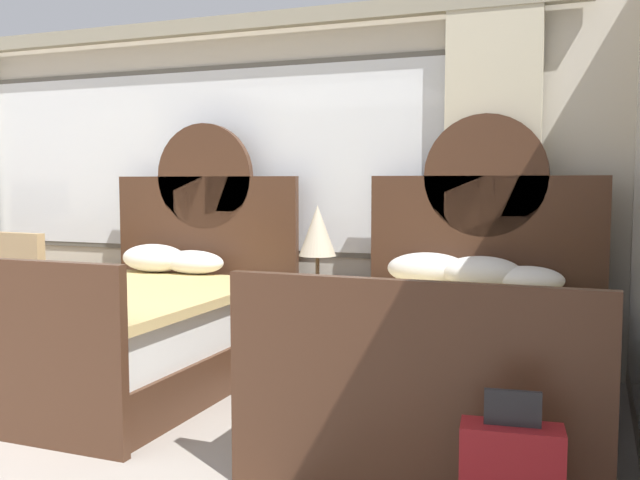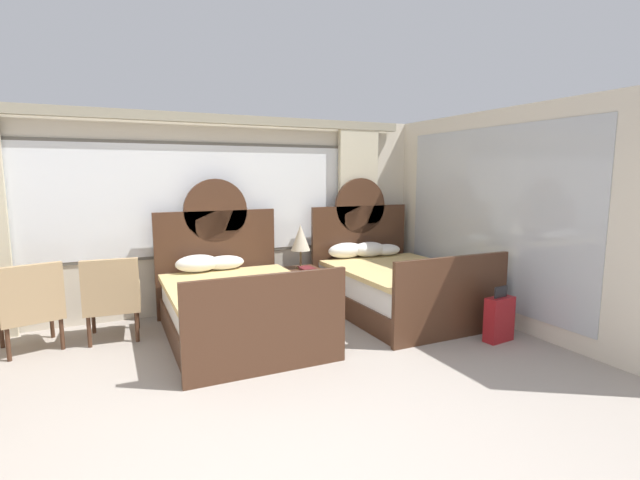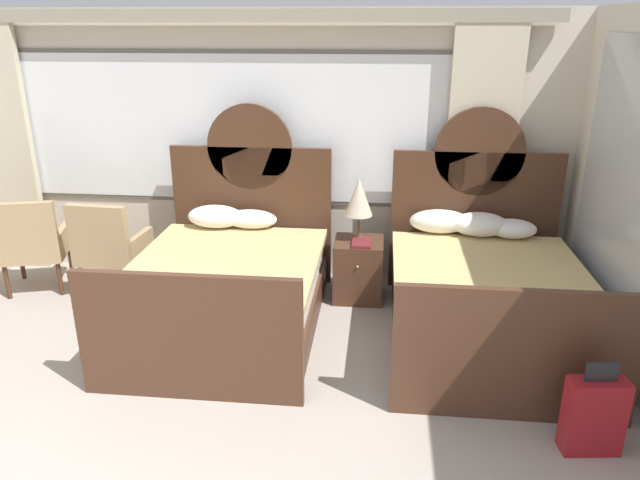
% 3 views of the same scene
% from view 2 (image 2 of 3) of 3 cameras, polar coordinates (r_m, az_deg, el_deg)
% --- Properties ---
extents(ground_plane, '(24.00, 24.00, 0.00)m').
position_cam_2_polar(ground_plane, '(3.34, -1.22, -26.40)').
color(ground_plane, '#9E9389').
extents(wall_back_window, '(6.75, 0.22, 2.70)m').
position_cam_2_polar(wall_back_window, '(6.46, -15.11, 3.67)').
color(wall_back_window, beige).
rests_on(wall_back_window, ground_plane).
extents(wall_right_mirror, '(0.08, 4.43, 2.70)m').
position_cam_2_polar(wall_right_mirror, '(6.16, 22.25, 2.48)').
color(wall_right_mirror, beige).
rests_on(wall_right_mirror, ground_plane).
extents(bed_near_window, '(1.61, 2.19, 1.83)m').
position_cam_2_polar(bed_near_window, '(5.50, -10.24, -7.93)').
color(bed_near_window, '#472B1C').
rests_on(bed_near_window, ground_plane).
extents(bed_near_mirror, '(1.61, 2.19, 1.83)m').
position_cam_2_polar(bed_near_mirror, '(6.41, 9.35, -5.53)').
color(bed_near_mirror, '#472B1C').
rests_on(bed_near_mirror, ground_plane).
extents(nightstand_between_beds, '(0.47, 0.49, 0.59)m').
position_cam_2_polar(nightstand_between_beds, '(6.49, -2.20, -6.10)').
color(nightstand_between_beds, '#472B1C').
rests_on(nightstand_between_beds, ground_plane).
extents(table_lamp_on_nightstand, '(0.27, 0.27, 0.61)m').
position_cam_2_polar(table_lamp_on_nightstand, '(6.37, -2.43, 0.24)').
color(table_lamp_on_nightstand, brown).
rests_on(table_lamp_on_nightstand, nightstand_between_beds).
extents(book_on_nightstand, '(0.18, 0.26, 0.03)m').
position_cam_2_polar(book_on_nightstand, '(6.34, -1.66, -3.54)').
color(book_on_nightstand, maroon).
rests_on(book_on_nightstand, nightstand_between_beds).
extents(armchair_by_window_left, '(0.63, 0.63, 0.97)m').
position_cam_2_polar(armchair_by_window_left, '(5.79, -24.33, -6.36)').
color(armchair_by_window_left, tan).
rests_on(armchair_by_window_left, ground_plane).
extents(armchair_by_window_centre, '(0.73, 0.73, 0.97)m').
position_cam_2_polar(armchair_by_window_centre, '(5.84, -32.26, -6.77)').
color(armchair_by_window_centre, tan).
rests_on(armchair_by_window_centre, ground_plane).
extents(suitcase_on_floor, '(0.37, 0.20, 0.64)m').
position_cam_2_polar(suitcase_on_floor, '(5.69, 21.31, -9.08)').
color(suitcase_on_floor, maroon).
rests_on(suitcase_on_floor, ground_plane).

